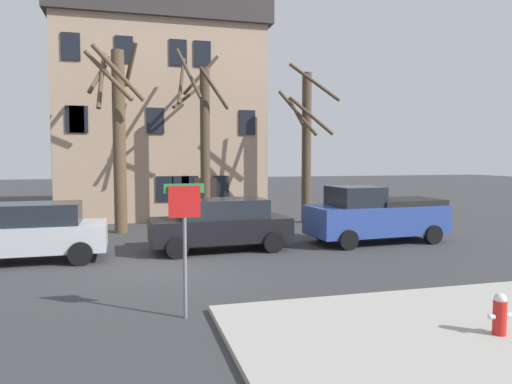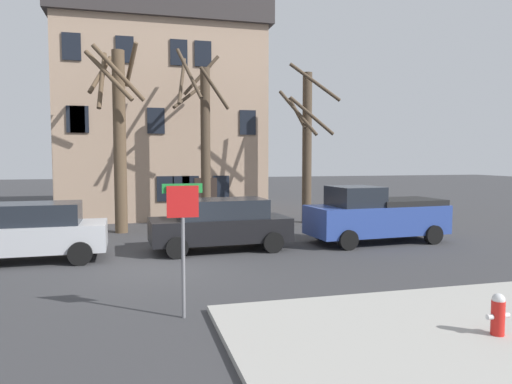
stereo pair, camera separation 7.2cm
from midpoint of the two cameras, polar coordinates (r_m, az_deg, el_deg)
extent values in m
plane|color=#38383A|center=(13.63, -11.55, -8.96)|extent=(120.00, 120.00, 0.00)
cube|color=#A8A59E|center=(9.02, 27.95, -15.86)|extent=(8.78, 6.04, 0.12)
cube|color=tan|center=(27.27, -11.35, 7.70)|extent=(10.08, 8.68, 9.60)
cube|color=#383333|center=(28.21, -11.52, 19.34)|extent=(10.58, 9.18, 1.81)
cube|color=#2D231E|center=(23.13, -5.98, -0.89)|extent=(1.10, 0.12, 2.10)
cube|color=black|center=(22.89, -10.76, 0.38)|extent=(0.80, 0.08, 1.20)
cube|color=black|center=(22.95, -8.90, 0.42)|extent=(0.80, 0.08, 1.20)
cube|color=black|center=(23.00, -7.79, 0.44)|extent=(0.80, 0.08, 1.20)
cube|color=black|center=(23.23, -4.14, 0.50)|extent=(0.80, 0.08, 1.20)
cube|color=black|center=(22.98, -20.78, 8.19)|extent=(0.80, 0.08, 1.20)
cube|color=black|center=(22.96, -20.39, 8.20)|extent=(0.80, 0.08, 1.20)
cube|color=black|center=(22.88, -11.85, 8.39)|extent=(0.80, 0.08, 1.20)
cube|color=black|center=(23.53, -0.91, 8.36)|extent=(0.80, 0.08, 1.20)
cube|color=black|center=(23.45, -21.23, 16.00)|extent=(0.80, 0.08, 1.20)
cube|color=black|center=(23.32, -15.42, 16.20)|extent=(0.80, 0.08, 1.20)
cube|color=black|center=(23.43, -9.18, 16.24)|extent=(0.80, 0.08, 1.20)
cube|color=black|center=(23.56, -6.31, 16.19)|extent=(0.80, 0.08, 1.20)
cylinder|color=brown|center=(20.08, -15.96, 5.73)|extent=(0.51, 0.51, 7.37)
cylinder|color=brown|center=(19.49, -17.17, 13.22)|extent=(1.88, 0.87, 2.00)
cylinder|color=brown|center=(20.62, -14.69, 14.58)|extent=(0.63, 1.21, 1.67)
cylinder|color=brown|center=(20.75, -18.10, 13.30)|extent=(0.97, 1.61, 1.77)
cylinder|color=brown|center=(20.43, -17.95, 12.68)|extent=(0.40, 1.47, 2.44)
cylinder|color=brown|center=(19.42, -16.06, 13.58)|extent=(1.99, 0.26, 2.13)
cylinder|color=#4C3D2D|center=(20.91, -5.99, 5.23)|extent=(0.43, 0.43, 6.95)
cylinder|color=#4C3D2D|center=(21.97, -6.49, 13.78)|extent=(1.66, 0.25, 1.85)
cylinder|color=#4C3D2D|center=(20.72, -7.96, 13.98)|extent=(0.98, 1.65, 2.31)
cylinder|color=#4C3D2D|center=(21.82, -7.75, 11.56)|extent=(1.78, 1.22, 1.44)
cylinder|color=#4C3D2D|center=(21.27, -8.81, 13.11)|extent=(0.62, 2.09, 2.30)
cylinder|color=#4C3D2D|center=(20.54, -4.89, 12.30)|extent=(1.44, 0.80, 1.70)
cylinder|color=#4C3D2D|center=(22.48, 6.24, 5.24)|extent=(0.44, 0.44, 7.03)
cylinder|color=#4C3D2D|center=(21.73, 5.17, 9.47)|extent=(1.46, 1.56, 2.14)
cylinder|color=#4C3D2D|center=(21.59, 6.82, 9.08)|extent=(2.07, 0.47, 1.74)
cylinder|color=#4C3D2D|center=(21.63, 7.24, 12.95)|extent=(2.40, 0.30, 1.65)
cylinder|color=#4C3D2D|center=(22.20, 5.07, 9.46)|extent=(0.55, 1.28, 1.53)
cube|color=#B7BABF|center=(15.57, -25.54, -4.96)|extent=(4.44, 1.93, 0.80)
cube|color=#1E232B|center=(15.46, -25.30, -2.37)|extent=(2.76, 1.68, 0.62)
cylinder|color=black|center=(14.53, -20.26, -6.96)|extent=(0.68, 0.23, 0.68)
cylinder|color=black|center=(16.36, -19.74, -5.72)|extent=(0.68, 0.23, 0.68)
cube|color=black|center=(15.81, -4.24, -4.49)|extent=(4.65, 2.06, 0.77)
cube|color=#1E232B|center=(15.74, -3.93, -1.98)|extent=(2.90, 1.75, 0.62)
cylinder|color=black|center=(14.70, -9.35, -6.63)|extent=(0.69, 0.25, 0.68)
cylinder|color=black|center=(16.50, -10.25, -5.46)|extent=(0.69, 0.25, 0.68)
cylinder|color=black|center=(15.42, 2.21, -6.06)|extent=(0.69, 0.25, 0.68)
cylinder|color=black|center=(17.15, 0.14, -5.02)|extent=(0.69, 0.25, 0.68)
cube|color=#2D4799|center=(17.78, 14.42, -3.21)|extent=(5.15, 2.29, 1.03)
cube|color=#1E232B|center=(17.21, 11.94, -0.50)|extent=(1.72, 1.82, 0.70)
cube|color=black|center=(18.34, 17.36, -1.11)|extent=(2.74, 2.05, 0.20)
cylinder|color=black|center=(16.14, 11.15, -5.68)|extent=(0.69, 0.26, 0.68)
cylinder|color=black|center=(17.84, 8.04, -4.70)|extent=(0.69, 0.26, 0.68)
cylinder|color=black|center=(18.07, 20.67, -4.82)|extent=(0.69, 0.26, 0.68)
cylinder|color=black|center=(19.60, 17.05, -4.05)|extent=(0.69, 0.26, 0.68)
cylinder|color=red|center=(9.12, 27.28, -13.30)|extent=(0.22, 0.22, 0.58)
sphere|color=silver|center=(9.04, 27.35, -11.42)|extent=(0.21, 0.21, 0.21)
cylinder|color=silver|center=(9.01, 26.51, -13.30)|extent=(0.10, 0.09, 0.09)
cylinder|color=silver|center=(9.22, 28.05, -12.96)|extent=(0.10, 0.09, 0.09)
cylinder|color=slate|center=(9.19, -8.53, -7.20)|extent=(0.07, 0.07, 2.55)
cube|color=red|center=(9.03, -8.58, -1.16)|extent=(0.60, 0.03, 0.60)
cube|color=#1E8C38|center=(9.05, -8.63, 0.44)|extent=(0.76, 0.02, 0.18)
torus|color=black|center=(21.31, -25.41, -3.58)|extent=(0.69, 0.26, 0.71)
torus|color=black|center=(21.82, -27.82, -3.49)|extent=(0.69, 0.26, 0.71)
cylinder|color=maroon|center=(21.53, -26.65, -2.96)|extent=(0.96, 0.34, 0.19)
cylinder|color=maroon|center=(21.61, -27.13, -2.34)|extent=(0.10, 0.06, 0.45)
camera|label=1|loc=(0.04, -89.88, 0.01)|focal=33.26mm
camera|label=2|loc=(0.04, 90.12, -0.01)|focal=33.26mm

